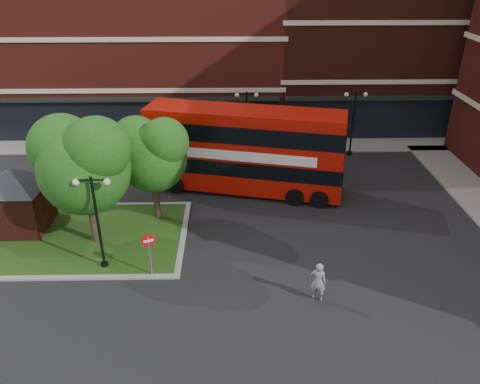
{
  "coord_description": "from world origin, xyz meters",
  "views": [
    {
      "loc": [
        0.84,
        -18.91,
        14.0
      ],
      "look_at": [
        1.31,
        4.44,
        2.0
      ],
      "focal_mm": 35.0,
      "sensor_mm": 36.0,
      "label": 1
    }
  ],
  "objects_px": {
    "woman": "(318,281)",
    "car_silver": "(140,147)",
    "bus": "(244,145)",
    "car_white": "(289,139)"
  },
  "relations": [
    {
      "from": "woman",
      "to": "car_silver",
      "type": "height_order",
      "value": "woman"
    },
    {
      "from": "woman",
      "to": "car_white",
      "type": "relative_size",
      "value": 0.43
    },
    {
      "from": "bus",
      "to": "car_white",
      "type": "bearing_deg",
      "value": 75.83
    },
    {
      "from": "car_silver",
      "to": "bus",
      "type": "bearing_deg",
      "value": -128.4
    },
    {
      "from": "bus",
      "to": "woman",
      "type": "height_order",
      "value": "bus"
    },
    {
      "from": "bus",
      "to": "car_silver",
      "type": "relative_size",
      "value": 2.87
    },
    {
      "from": "woman",
      "to": "car_silver",
      "type": "relative_size",
      "value": 0.43
    },
    {
      "from": "woman",
      "to": "car_white",
      "type": "distance_m",
      "value": 18.35
    },
    {
      "from": "bus",
      "to": "car_silver",
      "type": "xyz_separation_m",
      "value": [
        -7.81,
        5.76,
        -2.37
      ]
    },
    {
      "from": "woman",
      "to": "car_silver",
      "type": "bearing_deg",
      "value": -35.05
    }
  ]
}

